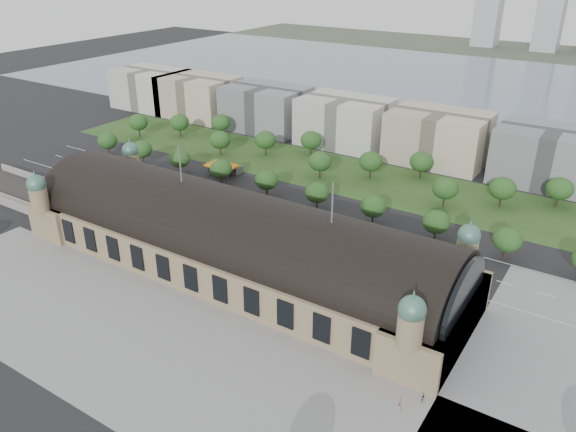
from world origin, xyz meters
The scene contains 55 objects.
ground centered at (0.00, 0.00, 0.00)m, with size 900.00×900.00×0.00m, color black.
station centered at (0.00, 0.00, 10.28)m, with size 150.00×48.40×44.30m.
track_cutting centered at (-110.00, -2.21, 0.70)m, with size 70.00×24.00×3.10m.
plaza_south centered at (10.00, -44.00, 0.00)m, with size 190.00×48.00×0.12m, color gray.
road_slab centered at (-20.00, 38.00, 0.00)m, with size 260.00×26.00×0.10m, color black.
grass_belt centered at (-15.00, 93.00, 0.00)m, with size 300.00×45.00×0.10m, color #29461C.
petrol_station centered at (-53.91, 65.28, 2.95)m, with size 14.00×13.00×5.05m.
lake centered at (0.00, 298.00, 0.00)m, with size 700.00×320.00×0.08m, color slate.
far_shore centered at (0.00, 498.00, 0.00)m, with size 700.00×120.00×0.14m, color #44513D.
far_tower_left centered at (-60.00, 508.00, 40.00)m, with size 24.00×24.00×80.00m, color #9EA8B2.
far_tower_mid centered at (0.00, 508.00, 42.50)m, with size 24.00×24.00×85.00m, color #9EA8B2.
office_0 centered at (-170.00, 133.00, 12.00)m, with size 45.00×32.00×24.00m, color beige.
office_1 centered at (-130.00, 133.00, 12.00)m, with size 45.00×32.00×24.00m, color #C2B398.
office_2 centered at (-80.00, 133.00, 12.00)m, with size 45.00×32.00×24.00m, color gray.
office_3 centered at (-30.00, 133.00, 12.00)m, with size 45.00×32.00×24.00m, color beige.
office_4 centered at (20.00, 133.00, 12.00)m, with size 45.00×32.00×24.00m, color #C2B398.
office_5 centered at (70.00, 133.00, 12.00)m, with size 45.00×32.00×24.00m, color gray.
tree_row_0 centered at (-120.00, 53.00, 7.43)m, with size 9.60×9.60×11.52m.
tree_row_1 centered at (-96.00, 53.00, 7.43)m, with size 9.60×9.60×11.52m.
tree_row_2 centered at (-72.00, 53.00, 7.43)m, with size 9.60×9.60×11.52m.
tree_row_3 centered at (-48.00, 53.00, 7.43)m, with size 9.60×9.60×11.52m.
tree_row_4 centered at (-24.00, 53.00, 7.43)m, with size 9.60×9.60×11.52m.
tree_row_5 centered at (0.00, 53.00, 7.43)m, with size 9.60×9.60×11.52m.
tree_row_6 centered at (24.00, 53.00, 7.43)m, with size 9.60×9.60×11.52m.
tree_row_7 centered at (48.00, 53.00, 7.43)m, with size 9.60×9.60×11.52m.
tree_row_8 centered at (72.00, 53.00, 7.43)m, with size 9.60×9.60×11.52m.
tree_belt_0 centered at (-130.00, 83.00, 8.05)m, with size 10.40×10.40×12.48m.
tree_belt_1 centered at (-111.00, 95.00, 8.05)m, with size 10.40×10.40×12.48m.
tree_belt_2 centered at (-92.00, 107.00, 8.05)m, with size 10.40×10.40×12.48m.
tree_belt_3 centered at (-73.00, 83.00, 8.05)m, with size 10.40×10.40×12.48m.
tree_belt_4 centered at (-54.00, 95.00, 8.05)m, with size 10.40×10.40×12.48m.
tree_belt_5 centered at (-35.00, 107.00, 8.05)m, with size 10.40×10.40×12.48m.
tree_belt_6 centered at (-16.00, 83.00, 8.05)m, with size 10.40×10.40×12.48m.
tree_belt_7 centered at (3.00, 95.00, 8.05)m, with size 10.40×10.40×12.48m.
tree_belt_8 centered at (22.00, 107.00, 8.05)m, with size 10.40×10.40×12.48m.
tree_belt_9 centered at (41.00, 83.00, 8.05)m, with size 10.40×10.40×12.48m.
tree_belt_10 centered at (60.00, 95.00, 8.05)m, with size 10.40×10.40×12.48m.
tree_belt_11 centered at (79.00, 107.00, 8.05)m, with size 10.40×10.40×12.48m.
traffic_car_0 centered at (-123.69, 36.35, 0.70)m, with size 1.65×4.09×1.39m, color silver.
traffic_car_1 centered at (-74.82, 40.21, 0.64)m, with size 1.35×3.86×1.27m, color gray.
traffic_car_4 centered at (19.39, 38.87, 0.81)m, with size 1.91×4.76×1.62m, color #1B274D.
traffic_car_5 centered at (52.52, 46.66, 0.72)m, with size 1.53×4.37×1.44m, color #4F5155.
traffic_car_6 centered at (59.33, 31.38, 0.79)m, with size 2.63×5.71×1.59m, color silver.
parked_car_0 centered at (-62.63, 21.00, 0.68)m, with size 1.44×4.14×1.36m, color black.
parked_car_1 centered at (-58.59, 22.24, 0.69)m, with size 2.31×5.00×1.39m, color maroon.
parked_car_2 centered at (-48.08, 23.95, 0.83)m, with size 2.31×5.69×1.65m, color #192248.
parked_car_3 centered at (-57.20, 23.53, 0.76)m, with size 1.79×4.45×1.52m, color slate.
parked_car_4 centered at (-50.81, 21.00, 0.71)m, with size 1.50×4.30×1.42m, color silver.
parked_car_5 centered at (-22.37, 22.92, 0.79)m, with size 2.61×5.66×1.57m, color gray.
parked_car_6 centered at (-43.32, 21.00, 0.66)m, with size 1.85×4.55×1.32m, color black.
bus_west centered at (-1.00, 32.00, 1.89)m, with size 3.17×13.56×3.78m, color red.
bus_mid centered at (-8.91, 31.44, 1.68)m, with size 2.82×12.06×3.36m, color white.
bus_east centered at (11.53, 29.25, 1.54)m, with size 2.58×11.04×3.08m, color silver.
pedestrian_0 centered at (69.28, -29.23, 0.90)m, with size 0.88×0.50×1.79m, color gray.
pedestrian_2 centered at (72.85, -24.00, 0.99)m, with size 0.96×0.55×1.98m, color gray.
Camera 1 is at (99.76, -122.04, 93.30)m, focal length 35.00 mm.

